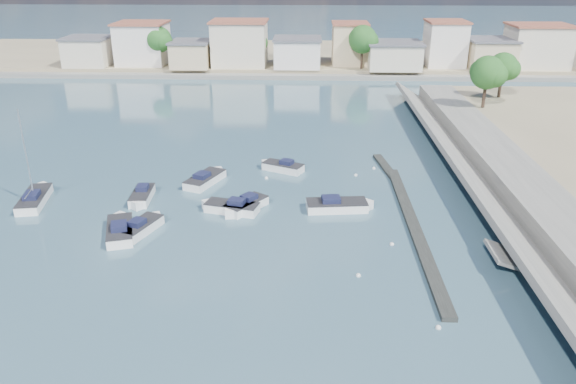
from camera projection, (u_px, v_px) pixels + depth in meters
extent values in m
plane|color=#2E4C5D|center=(322.00, 126.00, 74.35)|extent=(400.00, 400.00, 0.00)
cube|color=slate|center=(542.00, 206.00, 48.53)|extent=(5.00, 90.00, 1.80)
cube|color=slate|center=(491.00, 205.00, 48.67)|extent=(4.17, 90.00, 2.86)
cube|color=slate|center=(525.00, 262.00, 40.58)|extent=(5.31, 3.50, 1.94)
cube|color=black|center=(414.00, 226.00, 46.42)|extent=(1.00, 26.00, 0.35)
cube|color=black|center=(386.00, 168.00, 59.34)|extent=(2.00, 8.05, 0.30)
cube|color=gray|center=(317.00, 56.00, 121.97)|extent=(160.00, 40.00, 1.40)
cube|color=slate|center=(318.00, 77.00, 102.75)|extent=(160.00, 2.50, 0.80)
cube|color=beige|center=(89.00, 52.00, 107.43)|extent=(8.00, 8.00, 5.00)
cube|color=#595960|center=(87.00, 38.00, 106.39)|extent=(8.48, 8.48, 0.35)
cube|color=white|center=(143.00, 44.00, 108.46)|extent=(9.00, 9.00, 7.50)
cube|color=#99513D|center=(141.00, 23.00, 106.94)|extent=(9.54, 9.54, 0.35)
cube|color=beige|center=(192.00, 55.00, 105.95)|extent=(7.00, 8.00, 4.50)
cube|color=#595960|center=(191.00, 41.00, 105.01)|extent=(7.42, 8.48, 0.35)
cube|color=beige|center=(240.00, 44.00, 106.82)|extent=(10.00, 9.00, 8.00)
cube|color=#99513D|center=(239.00, 21.00, 105.20)|extent=(10.60, 9.54, 0.35)
cube|color=white|center=(297.00, 53.00, 106.12)|extent=(8.50, 8.50, 5.00)
cube|color=#595960|center=(297.00, 39.00, 105.09)|extent=(9.01, 9.01, 0.35)
cube|color=beige|center=(350.00, 44.00, 108.08)|extent=(6.50, 7.50, 7.50)
cube|color=#99513D|center=(350.00, 23.00, 106.55)|extent=(6.89, 7.95, 0.35)
cube|color=beige|center=(393.00, 56.00, 104.71)|extent=(9.50, 9.00, 4.50)
cube|color=#595960|center=(394.00, 43.00, 103.77)|extent=(10.07, 9.54, 0.35)
cube|color=white|center=(445.00, 44.00, 106.47)|extent=(7.00, 8.00, 8.00)
cube|color=#99513D|center=(447.00, 21.00, 104.85)|extent=(7.42, 8.48, 0.35)
cube|color=beige|center=(489.00, 54.00, 104.95)|extent=(8.00, 9.00, 5.00)
cube|color=#595960|center=(491.00, 39.00, 103.91)|extent=(8.48, 9.54, 0.35)
cube|color=beige|center=(537.00, 47.00, 105.09)|extent=(10.50, 8.50, 7.50)
cube|color=#99513D|center=(541.00, 25.00, 103.57)|extent=(11.13, 9.01, 0.35)
cylinder|color=#38281E|center=(160.00, 57.00, 106.37)|extent=(0.44, 0.44, 3.38)
sphere|color=#174416|center=(159.00, 39.00, 105.07)|extent=(4.80, 4.80, 4.80)
sphere|color=#174416|center=(163.00, 41.00, 104.58)|extent=(3.60, 3.60, 3.60)
sphere|color=#174416|center=(155.00, 38.00, 105.45)|extent=(3.30, 3.30, 3.30)
cylinder|color=#38281E|center=(256.00, 57.00, 108.63)|extent=(0.44, 0.44, 2.93)
sphere|color=#174416|center=(256.00, 41.00, 107.51)|extent=(4.16, 4.16, 4.16)
sphere|color=#174416|center=(260.00, 43.00, 107.08)|extent=(3.12, 3.12, 3.12)
sphere|color=#174416|center=(253.00, 40.00, 107.84)|extent=(2.86, 2.86, 2.86)
cylinder|color=#38281E|center=(362.00, 59.00, 104.16)|extent=(0.44, 0.44, 3.60)
sphere|color=#174416|center=(363.00, 39.00, 102.78)|extent=(5.12, 5.12, 5.12)
sphere|color=#174416|center=(368.00, 41.00, 102.25)|extent=(3.84, 3.84, 3.84)
sphere|color=#174416|center=(358.00, 38.00, 103.19)|extent=(3.52, 3.52, 3.52)
cylinder|color=#38281E|center=(445.00, 58.00, 106.49)|extent=(0.44, 0.44, 3.15)
sphere|color=#174416|center=(446.00, 41.00, 105.28)|extent=(4.48, 4.48, 4.48)
sphere|color=#174416|center=(452.00, 43.00, 104.82)|extent=(3.36, 3.36, 3.36)
sphere|color=#174416|center=(442.00, 40.00, 105.64)|extent=(3.08, 3.08, 3.08)
cylinder|color=#38281E|center=(532.00, 61.00, 105.13)|extent=(0.44, 0.44, 2.70)
sphere|color=#174416|center=(534.00, 46.00, 104.10)|extent=(3.84, 3.84, 3.84)
sphere|color=#174416|center=(539.00, 47.00, 103.70)|extent=(2.88, 2.88, 2.88)
sphere|color=#174416|center=(530.00, 45.00, 104.40)|extent=(2.64, 2.64, 2.64)
cylinder|color=#38281E|center=(484.00, 96.00, 76.00)|extent=(0.44, 0.44, 3.15)
sphere|color=#174416|center=(487.00, 73.00, 74.80)|extent=(4.48, 4.48, 4.48)
sphere|color=#174416|center=(495.00, 75.00, 74.33)|extent=(3.36, 3.36, 3.36)
sphere|color=#174416|center=(481.00, 71.00, 75.15)|extent=(3.08, 3.08, 3.08)
cylinder|color=#38281E|center=(500.00, 87.00, 81.44)|extent=(0.44, 0.44, 2.93)
sphere|color=#174416|center=(503.00, 67.00, 80.32)|extent=(4.16, 4.16, 4.16)
sphere|color=#174416|center=(509.00, 69.00, 79.89)|extent=(3.12, 3.12, 3.12)
sphere|color=#174416|center=(498.00, 66.00, 80.65)|extent=(2.86, 2.86, 2.86)
cube|color=white|center=(120.00, 232.00, 45.20)|extent=(3.34, 5.38, 1.00)
cube|color=white|center=(120.00, 221.00, 47.12)|extent=(1.88, 1.88, 1.00)
cube|color=#262628|center=(119.00, 226.00, 45.01)|extent=(3.38, 5.39, 0.08)
cube|color=#1A1E3E|center=(119.00, 226.00, 44.46)|extent=(1.60, 1.80, 0.48)
cube|color=white|center=(141.00, 229.00, 45.74)|extent=(3.05, 4.48, 1.00)
cube|color=white|center=(154.00, 220.00, 47.25)|extent=(1.57, 1.57, 1.00)
cube|color=#262628|center=(141.00, 223.00, 45.54)|extent=(3.08, 4.50, 0.08)
cube|color=#1A1E3E|center=(137.00, 223.00, 45.10)|extent=(1.42, 1.54, 0.48)
cube|color=white|center=(232.00, 209.00, 49.35)|extent=(4.96, 2.85, 1.00)
cube|color=white|center=(211.00, 206.00, 49.87)|extent=(1.72, 1.72, 1.00)
cube|color=#262628|center=(232.00, 204.00, 49.16)|extent=(4.97, 2.89, 0.08)
cube|color=#1A1E3E|center=(237.00, 202.00, 48.95)|extent=(1.63, 1.41, 0.48)
cube|color=white|center=(246.00, 206.00, 49.83)|extent=(3.92, 4.49, 1.00)
cube|color=white|center=(232.00, 213.00, 48.50)|extent=(1.42, 1.42, 1.00)
cube|color=#262628|center=(246.00, 201.00, 49.64)|extent=(3.95, 4.51, 0.08)
cube|color=#1A1E3E|center=(249.00, 197.00, 49.86)|extent=(1.63, 1.67, 0.48)
cube|color=white|center=(205.00, 181.00, 55.54)|extent=(3.72, 5.34, 1.00)
cube|color=white|center=(216.00, 174.00, 57.32)|extent=(1.81, 1.81, 1.00)
cube|color=#262628|center=(205.00, 176.00, 55.34)|extent=(3.76, 5.35, 0.08)
cube|color=#1A1E3E|center=(202.00, 175.00, 54.84)|extent=(1.70, 1.84, 0.48)
cube|color=white|center=(283.00, 168.00, 58.82)|extent=(4.54, 3.38, 1.00)
cube|color=white|center=(268.00, 165.00, 59.61)|extent=(1.52, 1.52, 1.00)
cube|color=#262628|center=(283.00, 164.00, 58.63)|extent=(4.55, 3.41, 0.08)
cube|color=#1A1E3E|center=(287.00, 162.00, 58.35)|extent=(1.60, 1.50, 0.48)
cube|color=white|center=(142.00, 197.00, 51.81)|extent=(1.89, 4.38, 1.00)
cube|color=white|center=(138.00, 205.00, 50.11)|extent=(1.62, 1.62, 1.00)
cube|color=#262628|center=(142.00, 192.00, 51.62)|extent=(1.92, 4.38, 0.08)
cube|color=#1A1E3E|center=(142.00, 188.00, 51.92)|extent=(1.08, 1.35, 0.48)
cube|color=white|center=(337.00, 207.00, 49.74)|extent=(5.50, 2.61, 1.00)
cube|color=white|center=(362.00, 206.00, 49.88)|extent=(2.07, 2.07, 1.00)
cube|color=#262628|center=(337.00, 202.00, 49.55)|extent=(5.50, 2.65, 0.08)
cube|color=#1A1E3E|center=(331.00, 199.00, 49.42)|extent=(1.72, 1.45, 0.48)
cube|color=white|center=(35.00, 200.00, 51.08)|extent=(2.96, 6.06, 1.00)
cube|color=white|center=(42.00, 190.00, 53.41)|extent=(1.90, 1.90, 1.00)
cube|color=#262628|center=(34.00, 195.00, 50.88)|extent=(3.00, 6.06, 0.08)
cube|color=#1A1E3E|center=(32.00, 195.00, 50.26)|extent=(1.50, 1.93, 0.48)
cylinder|color=silver|center=(26.00, 153.00, 49.33)|extent=(0.12, 0.12, 8.00)
cylinder|color=silver|center=(29.00, 193.00, 49.52)|extent=(0.52, 2.37, 0.08)
sphere|color=white|center=(358.00, 276.00, 39.50)|extent=(0.36, 0.36, 0.36)
sphere|color=white|center=(392.00, 244.00, 43.78)|extent=(0.36, 0.36, 0.36)
sphere|color=white|center=(438.00, 328.00, 33.95)|extent=(0.36, 0.36, 0.36)
sphere|color=white|center=(356.00, 175.00, 57.57)|extent=(0.36, 0.36, 0.36)
sphere|color=white|center=(266.00, 178.00, 56.81)|extent=(0.36, 0.36, 0.36)
sphere|color=white|center=(374.00, 168.00, 59.42)|extent=(0.36, 0.36, 0.36)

